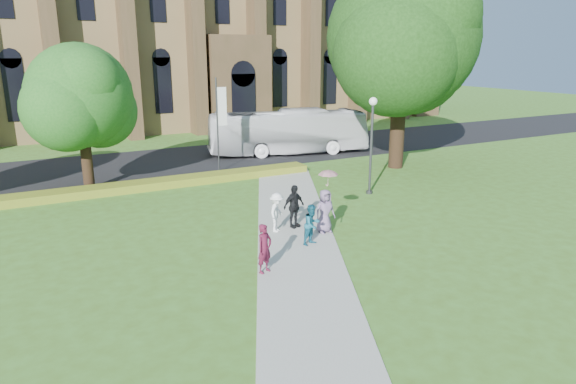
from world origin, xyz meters
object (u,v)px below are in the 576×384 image
streetlamp (372,134)px  pedestrian_0 (265,248)px  large_tree (403,38)px  tour_coach (288,132)px

streetlamp → pedestrian_0: (-9.57, -6.77, -2.37)m
large_tree → pedestrian_0: 20.24m
large_tree → pedestrian_0: bearing=-143.2°
streetlamp → tour_coach: 12.19m
large_tree → tour_coach: 10.89m
streetlamp → pedestrian_0: streetlamp is taller
streetlamp → pedestrian_0: 11.96m
streetlamp → tour_coach: bearing=83.8°
large_tree → tour_coach: large_tree is taller
streetlamp → large_tree: large_tree is taller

